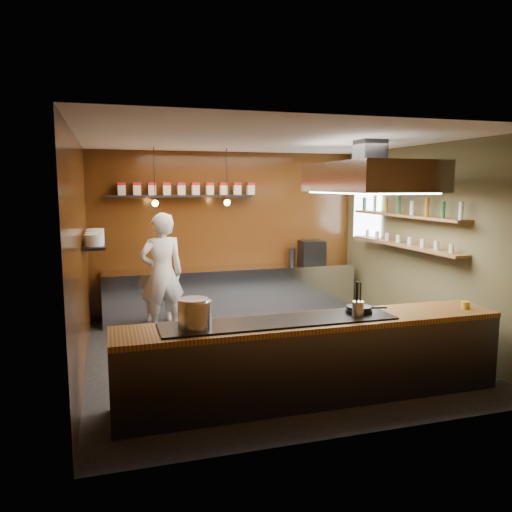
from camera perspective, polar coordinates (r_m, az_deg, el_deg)
name	(u,v)px	position (r m, az deg, el deg)	size (l,w,h in m)	color
floor	(269,353)	(7.31, 1.50, -11.02)	(5.00, 5.00, 0.00)	black
back_wall	(228,233)	(9.35, -3.22, 2.61)	(5.00, 5.00, 0.00)	#3F210B
left_wall	(80,257)	(6.63, -19.46, -0.10)	(5.00, 5.00, 0.00)	#3F210B
right_wall	(424,244)	(8.09, 18.63, 1.34)	(5.00, 5.00, 0.00)	brown
ceiling	(270,140)	(6.93, 1.59, 13.13)	(5.00, 5.00, 0.00)	silver
window_pane	(367,212)	(9.47, 12.56, 4.92)	(1.00, 1.00, 0.00)	white
prep_counter	(233,292)	(9.20, -2.70, -4.10)	(4.60, 0.65, 0.90)	silver
pass_counter	(313,359)	(5.74, 6.54, -11.58)	(4.40, 0.72, 0.94)	#38383D
tin_shelf	(180,196)	(9.01, -8.67, 6.78)	(2.60, 0.26, 0.04)	black
plate_shelf	(95,244)	(7.61, -17.92, 1.35)	(0.30, 1.40, 0.04)	black
bottle_shelf_upper	(405,215)	(8.21, 16.64, 4.46)	(0.26, 2.80, 0.04)	brown
bottle_shelf_lower	(404,245)	(8.25, 16.51, 1.21)	(0.26, 2.80, 0.04)	brown
extractor_hood	(369,177)	(7.06, 12.82, 8.81)	(1.20, 2.00, 0.72)	#38383D
pendant_left	(155,200)	(8.30, -11.46, 6.27)	(0.10, 0.10, 0.95)	black
pendant_right	(227,200)	(8.49, -3.32, 6.46)	(0.10, 0.10, 0.95)	black
storage_tins	(188,189)	(9.03, -7.74, 7.64)	(2.43, 0.13, 0.22)	beige
plate_stacks	(95,237)	(7.60, -17.95, 2.10)	(0.26, 1.16, 0.16)	white
bottles	(405,207)	(8.20, 16.68, 5.44)	(0.06, 2.66, 0.24)	silver
wine_glasses	(404,240)	(8.24, 16.54, 1.79)	(0.07, 2.37, 0.13)	silver
stockpot_large	(193,313)	(5.16, -7.18, -6.53)	(0.32, 0.32, 0.31)	silver
stockpot_small	(197,315)	(5.15, -6.73, -6.67)	(0.31, 0.31, 0.29)	silver
utensil_crock	(358,309)	(5.71, 11.58, -5.94)	(0.13, 0.13, 0.17)	#B5B8BC
frying_pan	(359,309)	(5.88, 11.71, -6.00)	(0.47, 0.30, 0.08)	black
butter_jar	(466,305)	(6.52, 22.85, -5.20)	(0.10, 0.10, 0.09)	yellow
espresso_machine	(312,252)	(9.61, 6.40, 0.45)	(0.44, 0.42, 0.44)	black
chef	(162,274)	(8.14, -10.69, -2.03)	(0.72, 0.47, 1.96)	silver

